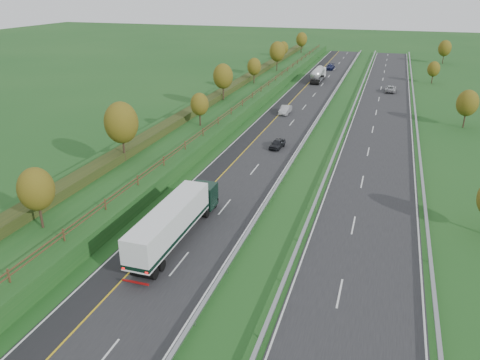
# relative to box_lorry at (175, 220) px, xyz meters

# --- Properties ---
(ground) EXTENTS (400.00, 400.00, 0.00)m
(ground) POSITION_rel_box_lorry_xyz_m (8.68, 40.51, -2.33)
(ground) COLOR #1A4A1A
(ground) RESTS_ON ground
(near_carriageway) EXTENTS (10.50, 200.00, 0.04)m
(near_carriageway) POSITION_rel_box_lorry_xyz_m (0.68, 45.51, -2.31)
(near_carriageway) COLOR black
(near_carriageway) RESTS_ON ground
(far_carriageway) EXTENTS (10.50, 200.00, 0.04)m
(far_carriageway) POSITION_rel_box_lorry_xyz_m (17.18, 45.51, -2.31)
(far_carriageway) COLOR black
(far_carriageway) RESTS_ON ground
(hard_shoulder) EXTENTS (3.00, 200.00, 0.04)m
(hard_shoulder) POSITION_rel_box_lorry_xyz_m (-3.07, 45.51, -2.31)
(hard_shoulder) COLOR black
(hard_shoulder) RESTS_ON ground
(lane_markings) EXTENTS (26.75, 200.00, 0.01)m
(lane_markings) POSITION_rel_box_lorry_xyz_m (7.08, 45.39, -2.28)
(lane_markings) COLOR silver
(lane_markings) RESTS_ON near_carriageway
(embankment_left) EXTENTS (12.00, 200.00, 2.00)m
(embankment_left) POSITION_rel_box_lorry_xyz_m (-12.32, 45.51, -1.33)
(embankment_left) COLOR #1A4A1A
(embankment_left) RESTS_ON ground
(hedge_left) EXTENTS (2.20, 180.00, 1.10)m
(hedge_left) POSITION_rel_box_lorry_xyz_m (-14.32, 45.51, 0.22)
(hedge_left) COLOR #243315
(hedge_left) RESTS_ON embankment_left
(fence_left) EXTENTS (0.12, 189.06, 1.20)m
(fence_left) POSITION_rel_box_lorry_xyz_m (-7.82, 45.10, 0.40)
(fence_left) COLOR #422B19
(fence_left) RESTS_ON embankment_left
(median_barrier_near) EXTENTS (0.32, 200.00, 0.71)m
(median_barrier_near) POSITION_rel_box_lorry_xyz_m (6.38, 45.51, -1.72)
(median_barrier_near) COLOR gray
(median_barrier_near) RESTS_ON ground
(median_barrier_far) EXTENTS (0.32, 200.00, 0.71)m
(median_barrier_far) POSITION_rel_box_lorry_xyz_m (11.48, 45.51, -1.72)
(median_barrier_far) COLOR gray
(median_barrier_far) RESTS_ON ground
(outer_barrier_far) EXTENTS (0.32, 200.00, 0.71)m
(outer_barrier_far) POSITION_rel_box_lorry_xyz_m (22.98, 45.51, -1.71)
(outer_barrier_far) COLOR gray
(outer_barrier_far) RESTS_ON ground
(trees_left) EXTENTS (6.64, 164.30, 7.66)m
(trees_left) POSITION_rel_box_lorry_xyz_m (-11.97, 42.14, 4.04)
(trees_left) COLOR #2D2116
(trees_left) RESTS_ON embankment_left
(trees_far) EXTENTS (8.45, 118.60, 7.12)m
(trees_far) POSITION_rel_box_lorry_xyz_m (30.47, 74.72, 1.92)
(trees_far) COLOR #2D2116
(trees_far) RESTS_ON ground
(box_lorry) EXTENTS (2.58, 16.28, 4.06)m
(box_lorry) POSITION_rel_box_lorry_xyz_m (0.00, 0.00, 0.00)
(box_lorry) COLOR black
(box_lorry) RESTS_ON near_carriageway
(road_tanker) EXTENTS (2.40, 11.22, 3.46)m
(road_tanker) POSITION_rel_box_lorry_xyz_m (0.13, 84.87, -0.47)
(road_tanker) COLOR silver
(road_tanker) RESTS_ON near_carriageway
(car_dark_near) EXTENTS (2.06, 4.07, 1.33)m
(car_dark_near) POSITION_rel_box_lorry_xyz_m (2.72, 30.03, -1.63)
(car_dark_near) COLOR black
(car_dark_near) RESTS_ON near_carriageway
(car_silver_mid) EXTENTS (1.76, 4.66, 1.52)m
(car_silver_mid) POSITION_rel_box_lorry_xyz_m (-0.61, 50.32, -1.53)
(car_silver_mid) COLOR #9D9DA1
(car_silver_mid) RESTS_ON near_carriageway
(car_small_far) EXTENTS (2.23, 5.10, 1.46)m
(car_small_far) POSITION_rel_box_lorry_xyz_m (0.78, 103.55, -1.56)
(car_small_far) COLOR #141A41
(car_small_far) RESTS_ON near_carriageway
(car_oncoming) EXTENTS (2.58, 5.30, 1.45)m
(car_oncoming) POSITION_rel_box_lorry_xyz_m (18.08, 76.98, -1.57)
(car_oncoming) COLOR #A2A2A7
(car_oncoming) RESTS_ON far_carriageway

